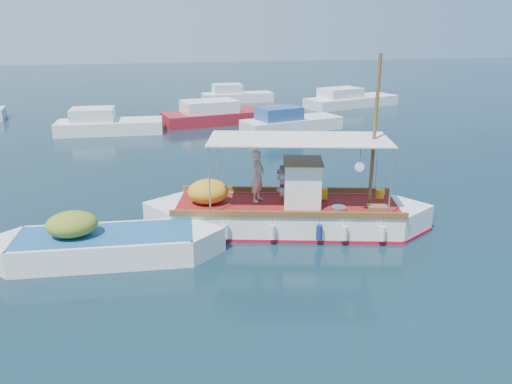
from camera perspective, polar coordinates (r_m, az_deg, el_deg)
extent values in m
plane|color=black|center=(16.29, 3.30, -5.10)|extent=(160.00, 160.00, 0.00)
cube|color=white|center=(16.81, 3.52, -3.08)|extent=(7.66, 4.27, 1.07)
cube|color=white|center=(17.09, -8.79, -2.90)|extent=(2.34, 2.34, 1.07)
cube|color=white|center=(17.31, 15.67, -3.12)|extent=(2.34, 2.34, 1.07)
cube|color=maroon|center=(16.93, 3.50, -4.09)|extent=(7.78, 4.37, 0.17)
cube|color=maroon|center=(16.63, 3.55, -1.43)|extent=(7.61, 4.08, 0.06)
cube|color=brown|center=(17.75, 3.46, 0.27)|extent=(7.14, 2.04, 0.19)
cube|color=brown|center=(15.44, 3.68, -2.57)|extent=(7.14, 2.04, 0.19)
cube|color=white|center=(16.41, 5.30, 1.01)|extent=(1.46, 1.53, 1.46)
cube|color=brown|center=(16.20, 5.38, 3.56)|extent=(1.58, 1.64, 0.06)
cylinder|color=slate|center=(16.00, 3.13, 1.69)|extent=(0.33, 0.52, 0.49)
cylinder|color=slate|center=(16.60, 3.09, 2.31)|extent=(0.33, 0.52, 0.49)
cylinder|color=slate|center=(16.46, 3.08, 0.23)|extent=(0.33, 0.52, 0.49)
cylinder|color=brown|center=(16.28, 13.40, 6.62)|extent=(0.14, 0.14, 4.85)
cylinder|color=brown|center=(16.22, 10.60, 5.36)|extent=(1.71, 0.54, 0.08)
cylinder|color=silver|center=(17.41, -4.49, 3.31)|extent=(0.05, 0.05, 2.18)
cylinder|color=silver|center=(15.37, -5.34, 1.21)|extent=(0.05, 0.05, 2.18)
cylinder|color=silver|center=(17.68, 13.66, 3.07)|extent=(0.05, 0.05, 2.18)
cylinder|color=silver|center=(15.68, 15.16, 0.97)|extent=(0.05, 0.05, 2.18)
cube|color=beige|center=(16.02, 4.93, 6.05)|extent=(6.14, 3.76, 0.04)
ellipsoid|color=gold|center=(16.62, -5.49, 0.06)|extent=(1.62, 1.47, 0.82)
cube|color=orange|center=(17.15, 7.74, -0.19)|extent=(0.28, 0.23, 0.39)
cylinder|color=orange|center=(17.60, 13.99, -0.19)|extent=(0.36, 0.36, 0.33)
cube|color=brown|center=(16.59, 13.70, -1.71)|extent=(0.72, 0.59, 0.12)
cylinder|color=#B2B2B2|center=(16.24, 9.44, -1.87)|extent=(0.60, 0.60, 0.12)
cylinder|color=white|center=(15.39, 11.75, 2.82)|extent=(0.29, 0.11, 0.29)
cylinder|color=white|center=(15.58, -3.53, -4.50)|extent=(0.24, 0.24, 0.47)
cylinder|color=navy|center=(15.58, 7.23, -4.61)|extent=(0.24, 0.24, 0.47)
cylinder|color=white|center=(15.88, 14.24, -4.60)|extent=(0.24, 0.24, 0.47)
imported|color=#BEAF9E|center=(16.61, 0.19, 1.88)|extent=(0.72, 0.76, 1.76)
cube|color=white|center=(15.36, -16.73, -6.32)|extent=(5.20, 2.42, 0.99)
cube|color=white|center=(15.95, -25.77, -6.50)|extent=(1.96, 1.96, 0.99)
cube|color=white|center=(15.17, -7.22, -5.96)|extent=(1.96, 1.96, 0.99)
cube|color=#1D5186|center=(15.17, -16.89, -4.70)|extent=(5.18, 2.20, 0.05)
ellipsoid|color=olive|center=(15.20, -20.30, -3.47)|extent=(1.55, 1.31, 0.72)
cube|color=silver|center=(33.22, -16.34, 7.01)|extent=(6.64, 2.76, 1.00)
cube|color=silver|center=(33.18, -18.17, 8.40)|extent=(2.72, 2.18, 0.80)
cube|color=maroon|center=(35.66, -3.22, 8.47)|extent=(9.46, 4.44, 1.00)
cube|color=silver|center=(35.06, -5.36, 9.74)|extent=(4.02, 3.01, 0.80)
cube|color=silver|center=(32.71, 4.11, 7.53)|extent=(6.89, 3.75, 1.00)
cube|color=#284E87|center=(32.05, 2.64, 8.97)|extent=(3.00, 2.46, 0.80)
cube|color=silver|center=(43.43, 10.85, 9.99)|extent=(8.64, 4.92, 1.00)
cube|color=silver|center=(42.51, 9.64, 11.10)|extent=(3.80, 3.08, 0.80)
cube|color=silver|center=(45.24, -2.12, 10.63)|extent=(6.27, 2.20, 1.00)
cube|color=silver|center=(44.92, -3.31, 11.71)|extent=(2.54, 1.78, 0.80)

